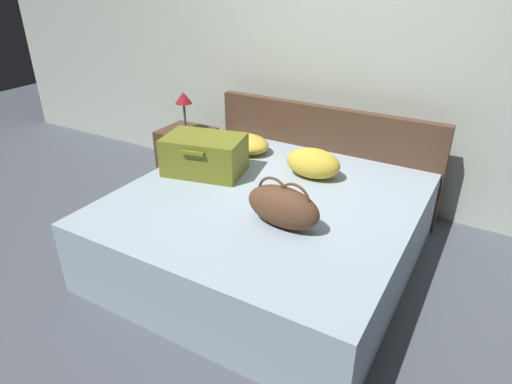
# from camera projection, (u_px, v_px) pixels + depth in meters

# --- Properties ---
(ground_plane) EXTENTS (12.00, 12.00, 0.00)m
(ground_plane) POSITION_uv_depth(u_px,v_px,m) (236.00, 290.00, 2.86)
(ground_plane) COLOR #4C515B
(back_wall) EXTENTS (8.00, 0.10, 2.60)m
(back_wall) POSITION_uv_depth(u_px,v_px,m) (344.00, 44.00, 3.53)
(back_wall) COLOR #B7C1B2
(back_wall) RESTS_ON ground
(bed) EXTENTS (1.87, 1.89, 0.50)m
(bed) POSITION_uv_depth(u_px,v_px,m) (266.00, 229.00, 3.05)
(bed) COLOR #99ADBC
(bed) RESTS_ON ground
(headboard) EXTENTS (1.91, 0.08, 0.85)m
(headboard) POSITION_uv_depth(u_px,v_px,m) (323.00, 157.00, 3.73)
(headboard) COLOR #4C3323
(headboard) RESTS_ON ground
(hard_case_large) EXTENTS (0.62, 0.48, 0.28)m
(hard_case_large) POSITION_uv_depth(u_px,v_px,m) (204.00, 154.00, 3.22)
(hard_case_large) COLOR olive
(hard_case_large) RESTS_ON bed
(duffel_bag) EXTENTS (0.48, 0.24, 0.30)m
(duffel_bag) POSITION_uv_depth(u_px,v_px,m) (283.00, 206.00, 2.56)
(duffel_bag) COLOR brown
(duffel_bag) RESTS_ON bed
(pillow_near_headboard) EXTENTS (0.40, 0.26, 0.21)m
(pillow_near_headboard) POSITION_uv_depth(u_px,v_px,m) (313.00, 163.00, 3.17)
(pillow_near_headboard) COLOR gold
(pillow_near_headboard) RESTS_ON bed
(pillow_center_head) EXTENTS (0.40, 0.32, 0.15)m
(pillow_center_head) POSITION_uv_depth(u_px,v_px,m) (246.00, 144.00, 3.60)
(pillow_center_head) COLOR gold
(pillow_center_head) RESTS_ON bed
(nightstand) EXTENTS (0.44, 0.40, 0.54)m
(nightstand) POSITION_uv_depth(u_px,v_px,m) (188.00, 157.00, 4.12)
(nightstand) COLOR #4C3323
(nightstand) RESTS_ON ground
(table_lamp) EXTENTS (0.15, 0.15, 0.34)m
(table_lamp) POSITION_uv_depth(u_px,v_px,m) (184.00, 101.00, 3.88)
(table_lamp) COLOR #3F3833
(table_lamp) RESTS_ON nightstand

